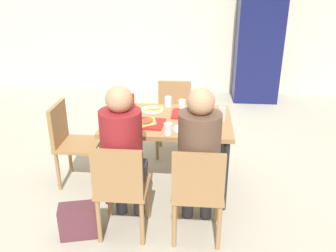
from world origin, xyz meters
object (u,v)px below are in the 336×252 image
object	(u,v)px
person_in_red	(123,148)
plastic_cup_a	(168,102)
condiment_bottle	(132,102)
chair_near_left	(121,185)
paper_plate_near_edge	(186,129)
main_table	(168,128)
plastic_cup_c	(120,110)
paper_plate_center	(152,110)
tray_red_near	(144,123)
foil_bundle	(115,113)
plastic_cup_d	(182,105)
handbag	(80,221)
plastic_cup_b	(168,129)
drink_fridge	(258,42)
soda_can	(222,114)
tray_red_far	(190,114)
pizza_slice_b	(192,112)
pizza_slice_a	(147,121)
chair_left_end	(69,138)
pizza_slice_c	(154,108)
chair_near_right	(198,189)
person_in_brown_jacket	(199,151)
chair_far_side	(174,112)

from	to	relation	value
person_in_red	plastic_cup_a	xyz separation A→B (m)	(0.26, 1.00, 0.04)
person_in_red	condiment_bottle	xyz separation A→B (m)	(-0.09, 0.88, 0.07)
chair_near_left	paper_plate_near_edge	size ratio (longest dim) A/B	3.79
main_table	plastic_cup_c	xyz separation A→B (m)	(-0.47, 0.06, 0.14)
paper_plate_center	plastic_cup_c	xyz separation A→B (m)	(-0.29, -0.16, 0.05)
tray_red_near	foil_bundle	xyz separation A→B (m)	(-0.29, 0.12, 0.04)
plastic_cup_d	handbag	distance (m)	1.46
main_table	paper_plate_near_edge	bearing A→B (deg)	-51.83
plastic_cup_b	drink_fridge	xyz separation A→B (m)	(1.18, 3.20, 0.18)
paper_plate_center	soda_can	world-z (taller)	soda_can
tray_red_far	plastic_cup_d	world-z (taller)	plastic_cup_d
foil_bundle	paper_plate_center	bearing A→B (deg)	37.12
tray_red_far	paper_plate_center	world-z (taller)	tray_red_far
tray_red_near	pizza_slice_b	bearing A→B (deg)	32.34
main_table	paper_plate_near_edge	size ratio (longest dim) A/B	5.35
pizza_slice_a	pizza_slice_b	size ratio (longest dim) A/B	1.32
chair_left_end	paper_plate_center	distance (m)	0.86
tray_red_far	plastic_cup_c	world-z (taller)	plastic_cup_c
soda_can	person_in_red	bearing A→B (deg)	-139.72
paper_plate_near_edge	plastic_cup_c	size ratio (longest dim) A/B	2.20
plastic_cup_a	plastic_cup_c	distance (m)	0.53
person_in_red	plastic_cup_b	size ratio (longest dim) A/B	12.44
pizza_slice_c	drink_fridge	size ratio (longest dim) A/B	0.12
person_in_red	pizza_slice_a	bearing A→B (deg)	77.71
chair_near_right	pizza_slice_c	xyz separation A→B (m)	(-0.46, 1.03, 0.26)
chair_near_left	paper_plate_center	distance (m)	1.05
person_in_brown_jacket	paper_plate_near_edge	world-z (taller)	person_in_brown_jacket
chair_near_left	tray_red_near	bearing A→B (deg)	82.26
tray_red_far	handbag	xyz separation A→B (m)	(-0.85, -0.93, -0.59)
chair_far_side	person_in_brown_jacket	world-z (taller)	person_in_brown_jacket
person_in_red	drink_fridge	bearing A→B (deg)	66.78
chair_near_right	tray_red_far	xyz separation A→B (m)	(-0.09, 0.92, 0.25)
pizza_slice_b	foil_bundle	bearing A→B (deg)	-168.29
drink_fridge	plastic_cup_b	bearing A→B (deg)	-110.25
chair_near_right	condiment_bottle	distance (m)	1.26
chair_left_end	person_in_red	xyz separation A→B (m)	(0.68, -0.65, 0.25)
plastic_cup_a	chair_far_side	bearing A→B (deg)	86.22
person_in_brown_jacket	plastic_cup_d	size ratio (longest dim) A/B	12.44
soda_can	condiment_bottle	size ratio (longest dim) A/B	0.76
chair_far_side	plastic_cup_c	distance (m)	0.92
main_table	tray_red_near	distance (m)	0.27
plastic_cup_b	chair_far_side	bearing A→B (deg)	91.48
tray_red_far	handbag	distance (m)	1.39
person_in_brown_jacket	condiment_bottle	bearing A→B (deg)	127.65
tray_red_far	pizza_slice_b	xyz separation A→B (m)	(0.02, 0.01, 0.02)
chair_far_side	paper_plate_near_edge	world-z (taller)	chair_far_side
plastic_cup_d	chair_far_side	bearing A→B (deg)	102.58
person_in_red	tray_red_near	xyz separation A→B (m)	(0.09, 0.51, 0.00)
person_in_brown_jacket	plastic_cup_b	world-z (taller)	person_in_brown_jacket
main_table	pizza_slice_a	distance (m)	0.26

